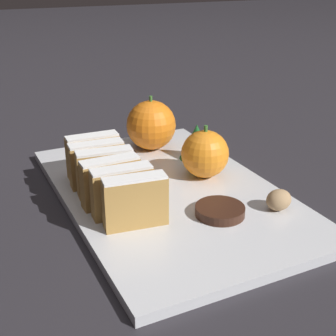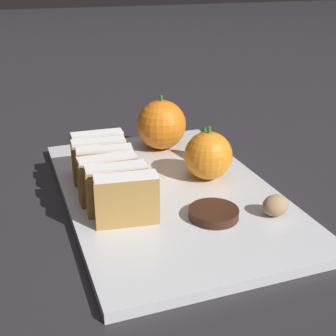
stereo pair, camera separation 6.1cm
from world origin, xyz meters
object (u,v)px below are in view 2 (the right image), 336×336
at_px(walnut, 275,205).
at_px(orange_far, 161,125).
at_px(chocolate_cookie, 214,213).
at_px(orange_near, 208,156).

bearing_deg(walnut, orange_far, 102.00).
bearing_deg(chocolate_cookie, orange_near, 69.47).
bearing_deg(orange_near, walnut, -75.89).
height_order(walnut, chocolate_cookie, walnut).
distance_m(orange_far, walnut, 0.26).
relative_size(orange_near, chocolate_cookie, 1.25).
bearing_deg(chocolate_cookie, orange_far, 86.04).
distance_m(walnut, chocolate_cookie, 0.07).
xyz_separation_m(orange_near, chocolate_cookie, (-0.04, -0.10, -0.03)).
xyz_separation_m(orange_far, chocolate_cookie, (-0.02, -0.24, -0.03)).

